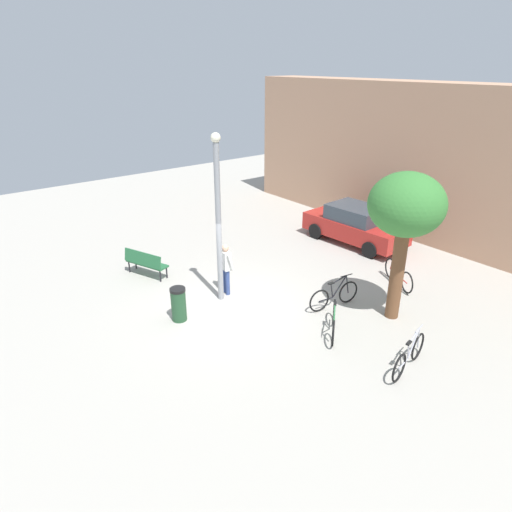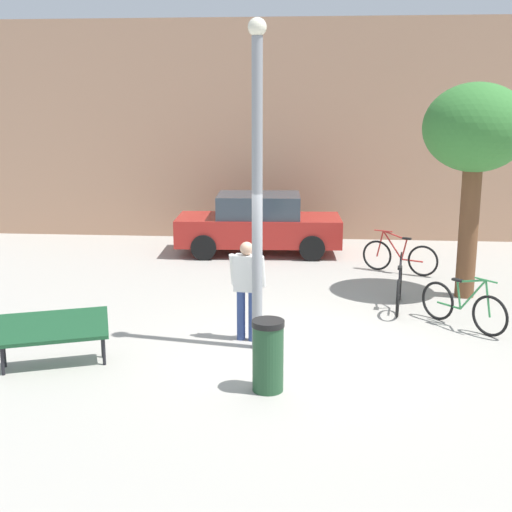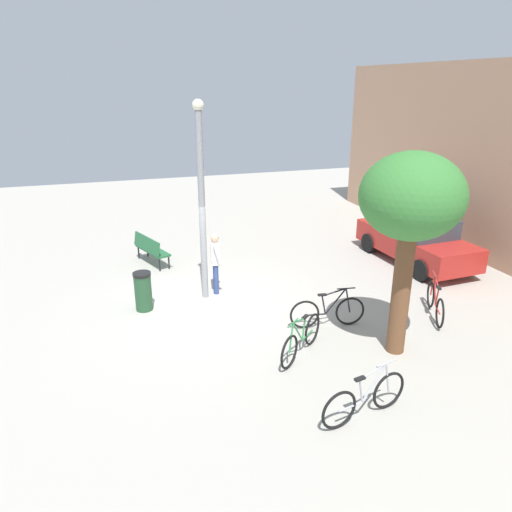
# 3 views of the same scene
# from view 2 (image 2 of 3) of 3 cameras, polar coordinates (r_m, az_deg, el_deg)

# --- Properties ---
(ground_plane) EXTENTS (36.00, 36.00, 0.00)m
(ground_plane) POSITION_cam_2_polar(r_m,az_deg,el_deg) (11.03, 3.45, -7.81)
(ground_plane) COLOR #A8A399
(building_facade) EXTENTS (18.82, 2.00, 6.11)m
(building_facade) POSITION_cam_2_polar(r_m,az_deg,el_deg) (20.33, 4.29, 10.51)
(building_facade) COLOR tan
(building_facade) RESTS_ON ground_plane
(lamppost) EXTENTS (0.28, 0.28, 5.08)m
(lamppost) POSITION_cam_2_polar(r_m,az_deg,el_deg) (10.44, 0.10, 6.67)
(lamppost) COLOR gray
(lamppost) RESTS_ON ground_plane
(person_by_lamppost) EXTENTS (0.62, 0.36, 1.67)m
(person_by_lamppost) POSITION_cam_2_polar(r_m,az_deg,el_deg) (11.14, -0.78, -2.35)
(person_by_lamppost) COLOR #334784
(person_by_lamppost) RESTS_ON ground_plane
(park_bench) EXTENTS (1.66, 1.00, 0.92)m
(park_bench) POSITION_cam_2_polar(r_m,az_deg,el_deg) (10.53, -16.69, -6.22)
(park_bench) COLOR #236038
(park_bench) RESTS_ON ground_plane
(plaza_tree) EXTENTS (2.02, 2.02, 4.25)m
(plaza_tree) POSITION_cam_2_polar(r_m,az_deg,el_deg) (13.99, 17.92, 9.78)
(plaza_tree) COLOR brown
(plaza_tree) RESTS_ON ground_plane
(bicycle_green) EXTENTS (1.23, 1.40, 0.97)m
(bicycle_green) POSITION_cam_2_polar(r_m,az_deg,el_deg) (12.43, 17.00, -4.08)
(bicycle_green) COLOR black
(bicycle_green) RESTS_ON ground_plane
(bicycle_red) EXTENTS (1.64, 0.85, 0.97)m
(bicycle_red) POSITION_cam_2_polar(r_m,az_deg,el_deg) (15.98, 11.93, -0.07)
(bicycle_red) COLOR black
(bicycle_red) RESTS_ON ground_plane
(bicycle_black) EXTENTS (0.33, 1.80, 0.97)m
(bicycle_black) POSITION_cam_2_polar(r_m,az_deg,el_deg) (13.30, 11.91, -2.68)
(bicycle_black) COLOR black
(bicycle_black) RESTS_ON ground_plane
(parked_car_red) EXTENTS (4.28, 1.98, 1.55)m
(parked_car_red) POSITION_cam_2_polar(r_m,az_deg,el_deg) (17.61, 0.23, 2.71)
(parked_car_red) COLOR #AD231E
(parked_car_red) RESTS_ON ground_plane
(trash_bin) EXTENTS (0.45, 0.45, 1.01)m
(trash_bin) POSITION_cam_2_polar(r_m,az_deg,el_deg) (9.36, 1.01, -8.34)
(trash_bin) COLOR #234C2D
(trash_bin) RESTS_ON ground_plane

